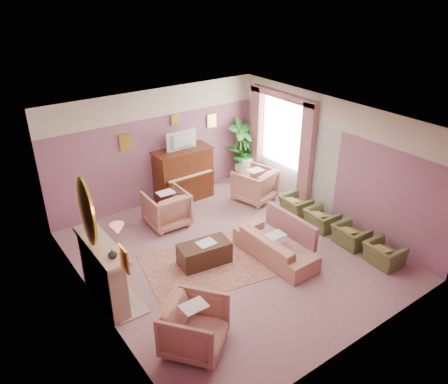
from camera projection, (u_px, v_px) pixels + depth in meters
floor at (232, 255)px, 8.89m from camera, size 5.50×6.00×0.01m
ceiling at (233, 122)px, 7.62m from camera, size 5.50×6.00×0.01m
wall_back at (157, 147)px, 10.43m from camera, size 5.50×0.02×2.80m
wall_front at (361, 273)px, 6.08m from camera, size 5.50×0.02×2.80m
wall_left at (92, 240)px, 6.82m from camera, size 0.02×6.00×2.80m
wall_right at (331, 161)px, 9.69m from camera, size 0.02×6.00×2.80m
picture_rail_band at (154, 103)px, 9.94m from camera, size 5.50×0.01×0.65m
stripe_panel at (289, 157)px, 10.77m from camera, size 0.01×3.00×2.15m
fireplace_surround at (103, 274)px, 7.43m from camera, size 0.30×1.40×1.10m
fireplace_inset at (110, 279)px, 7.55m from camera, size 0.18×0.72×0.68m
fire_ember at (113, 286)px, 7.65m from camera, size 0.06×0.54×0.10m
mantel_shelf at (101, 245)px, 7.19m from camera, size 0.40×1.55×0.07m
hearth at (118, 294)px, 7.78m from camera, size 0.55×1.50×0.02m
mirror_frame at (87, 212)px, 6.81m from camera, size 0.04×0.72×1.20m
mirror_glass at (88, 211)px, 6.82m from camera, size 0.01×0.60×1.06m
sconce_shade at (117, 229)px, 6.01m from camera, size 0.20×0.20×0.16m
piano at (184, 175)px, 10.79m from camera, size 1.40×0.60×1.30m
piano_keyshelf at (191, 178)px, 10.51m from camera, size 1.30×0.12×0.06m
piano_keys at (191, 176)px, 10.49m from camera, size 1.20×0.08×0.02m
piano_top at (182, 150)px, 10.50m from camera, size 1.45×0.65×0.04m
television at (183, 140)px, 10.33m from camera, size 0.80×0.12×0.48m
print_back_left at (126, 142)px, 9.84m from camera, size 0.30×0.03×0.38m
print_back_right at (212, 121)px, 11.04m from camera, size 0.26×0.03×0.34m
print_back_mid at (175, 120)px, 10.39m from camera, size 0.22×0.03×0.26m
print_left_wall at (124, 259)px, 5.83m from camera, size 0.03×0.28×0.36m
window_blind at (283, 130)px, 10.65m from camera, size 0.03×1.40×1.80m
curtain_left at (306, 157)px, 10.12m from camera, size 0.16×0.34×2.60m
curtain_right at (256, 136)px, 11.45m from camera, size 0.16×0.34×2.60m
pelmet at (283, 96)px, 10.22m from camera, size 0.16×2.20×0.16m
mantel_plant at (88, 222)px, 7.52m from camera, size 0.16×0.16×0.28m
mantel_vase at (113, 254)px, 6.78m from camera, size 0.16×0.16×0.16m
area_rug at (209, 264)px, 8.60m from camera, size 2.80×2.24×0.01m
coffee_table at (204, 253)px, 8.53m from camera, size 1.06×0.63×0.45m
table_paper at (206, 243)px, 8.46m from camera, size 0.35×0.28×0.01m
sofa at (275, 242)px, 8.64m from camera, size 0.61×1.84×0.74m
sofa_throw at (291, 226)px, 8.75m from camera, size 0.09×1.40×0.51m
floral_armchair_left at (167, 207)px, 9.75m from camera, size 0.87×0.87×0.91m
floral_armchair_right at (255, 183)px, 10.84m from camera, size 0.87×0.87×0.91m
floral_armchair_front at (195, 324)px, 6.50m from camera, size 0.87×0.87×0.91m
olive_chair_a at (384, 251)px, 8.49m from camera, size 0.48×0.68×0.59m
olive_chair_b at (351, 233)px, 9.08m from camera, size 0.48×0.68×0.59m
olive_chair_c at (322, 217)px, 9.68m from camera, size 0.48×0.68×0.59m
olive_chair_d at (296, 203)px, 10.27m from camera, size 0.48×0.68×0.59m
side_table at (244, 169)px, 11.89m from camera, size 0.52×0.52×0.70m
side_plant_big at (245, 151)px, 11.65m from camera, size 0.30×0.30×0.34m
side_plant_small at (251, 152)px, 11.66m from camera, size 0.16×0.16×0.28m
palm_pot at (240, 176)px, 11.92m from camera, size 0.34×0.34×0.34m
palm_plant at (241, 145)px, 11.52m from camera, size 0.76×0.76×1.44m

